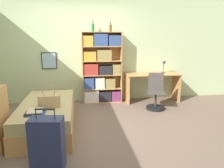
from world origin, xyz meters
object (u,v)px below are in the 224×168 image
(book_stack_on_bed, at_px, (35,112))
(desk_chair, at_px, (156,97))
(desk, at_px, (152,81))
(bookcase, at_px, (101,69))
(suitcase, at_px, (47,144))
(bottle_green, at_px, (93,27))
(handbag, at_px, (49,100))
(bottle_brown, at_px, (111,28))
(desk_lamp, at_px, (164,64))
(bed, at_px, (48,115))

(book_stack_on_bed, distance_m, desk_chair, 2.79)
(desk, bearing_deg, bookcase, 174.87)
(suitcase, relative_size, bottle_green, 3.09)
(handbag, xyz_separation_m, desk, (2.38, 1.61, -0.08))
(book_stack_on_bed, bearing_deg, bottle_brown, 53.70)
(bookcase, relative_size, desk, 1.29)
(desk_chair, bearing_deg, book_stack_on_bed, -151.67)
(suitcase, distance_m, bottle_green, 3.31)
(bottle_green, relative_size, desk_lamp, 0.74)
(book_stack_on_bed, relative_size, suitcase, 0.41)
(bottle_brown, height_order, desk_chair, bottle_brown)
(suitcase, distance_m, desk_lamp, 3.82)
(suitcase, height_order, bottle_green, bottle_green)
(suitcase, xyz_separation_m, bookcase, (0.98, 2.79, 0.50))
(suitcase, height_order, bottle_brown, bottle_brown)
(bookcase, bearing_deg, desk_lamp, -2.72)
(suitcase, height_order, bookcase, bookcase)
(suitcase, relative_size, desk, 0.59)
(desk, distance_m, desk_chair, 0.67)
(bottle_green, distance_m, desk_chair, 2.25)
(bottle_green, distance_m, bottle_brown, 0.43)
(bed, relative_size, desk_lamp, 5.47)
(bookcase, bearing_deg, handbag, -121.56)
(bottle_green, bearing_deg, book_stack_on_bed, -117.16)
(desk, bearing_deg, handbag, -145.90)
(bottle_brown, bearing_deg, handbag, -127.36)
(bottle_brown, bearing_deg, desk_chair, -36.62)
(bottle_green, distance_m, desk_lamp, 2.04)
(handbag, distance_m, desk_chair, 2.50)
(bottle_green, bearing_deg, handbag, -116.65)
(handbag, bearing_deg, desk_chair, 23.94)
(desk, relative_size, desk_lamp, 3.83)
(bookcase, relative_size, bottle_green, 6.72)
(suitcase, relative_size, bookcase, 0.46)
(bottle_green, relative_size, desk_chair, 0.32)
(bottle_green, bearing_deg, desk_chair, -28.94)
(book_stack_on_bed, height_order, desk, desk)
(desk_chair, bearing_deg, bed, -162.64)
(bottle_green, bearing_deg, bookcase, -11.99)
(bed, relative_size, desk, 1.43)
(bed, relative_size, suitcase, 2.41)
(bottle_brown, relative_size, desk_lamp, 0.65)
(book_stack_on_bed, distance_m, desk, 3.20)
(bottle_brown, distance_m, desk_lamp, 1.66)
(suitcase, bearing_deg, bottle_brown, 66.23)
(bed, relative_size, bookcase, 1.10)
(handbag, relative_size, book_stack_on_bed, 1.13)
(book_stack_on_bed, height_order, bottle_brown, bottle_brown)
(bookcase, relative_size, bottle_brown, 7.61)
(desk_lamp, height_order, desk_chair, desk_lamp)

